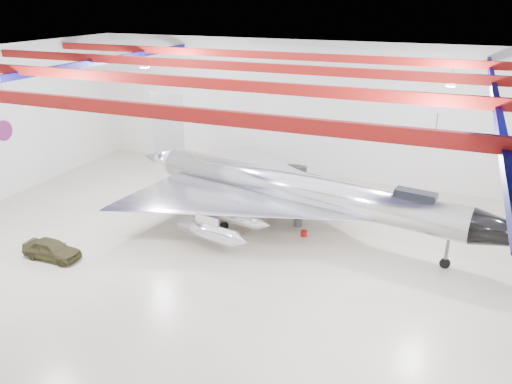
% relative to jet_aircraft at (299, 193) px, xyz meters
% --- Properties ---
extents(floor, '(40.00, 40.00, 0.00)m').
position_rel_jet_aircraft_xyz_m(floor, '(-1.96, -4.36, -2.56)').
color(floor, '#B7AB91').
rests_on(floor, ground).
extents(wall_back, '(40.00, 0.00, 40.00)m').
position_rel_jet_aircraft_xyz_m(wall_back, '(-1.96, 10.64, 2.94)').
color(wall_back, silver).
rests_on(wall_back, floor).
extents(ceiling, '(40.00, 40.00, 0.00)m').
position_rel_jet_aircraft_xyz_m(ceiling, '(-1.96, -4.36, 8.44)').
color(ceiling, '#0A0F38').
rests_on(ceiling, wall_back).
extents(ceiling_structure, '(39.50, 29.50, 1.08)m').
position_rel_jet_aircraft_xyz_m(ceiling_structure, '(-1.96, -4.36, 7.76)').
color(ceiling_structure, maroon).
rests_on(ceiling_structure, ceiling).
extents(wall_roundel, '(0.10, 1.50, 1.50)m').
position_rel_jet_aircraft_xyz_m(wall_roundel, '(-21.90, -2.36, 2.44)').
color(wall_roundel, '#B21414').
rests_on(wall_roundel, wall_left).
extents(jet_aircraft, '(28.54, 18.80, 7.81)m').
position_rel_jet_aircraft_xyz_m(jet_aircraft, '(0.00, 0.00, 0.00)').
color(jet_aircraft, silver).
rests_on(jet_aircraft, floor).
extents(jeep, '(3.53, 1.49, 1.19)m').
position_rel_jet_aircraft_xyz_m(jeep, '(-11.90, -9.07, -1.97)').
color(jeep, '#37351B').
rests_on(jeep, floor).
extents(crate_ply, '(0.56, 0.47, 0.35)m').
position_rel_jet_aircraft_xyz_m(crate_ply, '(-5.28, -0.64, -2.39)').
color(crate_ply, olive).
rests_on(crate_ply, floor).
extents(toolbox_red, '(0.53, 0.43, 0.35)m').
position_rel_jet_aircraft_xyz_m(toolbox_red, '(-1.19, 5.18, -2.38)').
color(toolbox_red, '#A91310').
rests_on(toolbox_red, floor).
extents(engine_drum, '(0.70, 0.70, 0.48)m').
position_rel_jet_aircraft_xyz_m(engine_drum, '(-0.16, 0.54, -2.32)').
color(engine_drum, '#59595B').
rests_on(engine_drum, floor).
extents(parts_bin, '(0.66, 0.59, 0.39)m').
position_rel_jet_aircraft_xyz_m(parts_bin, '(2.11, 2.73, -2.37)').
color(parts_bin, olive).
rests_on(parts_bin, floor).
extents(crate_small, '(0.47, 0.43, 0.27)m').
position_rel_jet_aircraft_xyz_m(crate_small, '(-9.14, 3.75, -2.43)').
color(crate_small, '#59595B').
rests_on(crate_small, floor).
extents(tool_chest, '(0.52, 0.52, 0.37)m').
position_rel_jet_aircraft_xyz_m(tool_chest, '(0.67, -0.74, -2.37)').
color(tool_chest, '#A91310').
rests_on(tool_chest, floor).
extents(oil_barrel, '(0.63, 0.57, 0.37)m').
position_rel_jet_aircraft_xyz_m(oil_barrel, '(-3.70, -0.26, -2.38)').
color(oil_barrel, olive).
rests_on(oil_barrel, floor).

